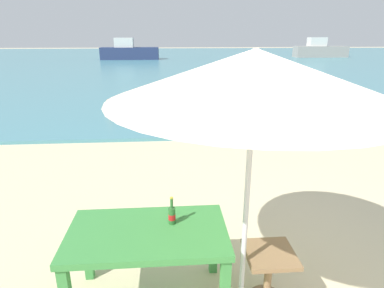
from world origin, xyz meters
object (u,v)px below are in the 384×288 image
object	(u,v)px
picnic_table_green	(148,241)
side_table_wood	(269,269)
swimmer_person	(110,107)
boat_tanker	(129,52)
beer_bottle_amber	(172,214)
patio_umbrella	(254,75)
boat_cargo_ship	(320,50)

from	to	relation	value
picnic_table_green	side_table_wood	world-z (taller)	picnic_table_green
side_table_wood	swimmer_person	size ratio (longest dim) A/B	1.32
picnic_table_green	swimmer_person	bearing A→B (deg)	102.09
side_table_wood	boat_tanker	distance (m)	29.98
beer_bottle_amber	side_table_wood	bearing A→B (deg)	-12.24
patio_umbrella	side_table_wood	distance (m)	1.79
picnic_table_green	swimmer_person	xyz separation A→B (m)	(-1.61, 7.54, -0.41)
patio_umbrella	boat_tanker	xyz separation A→B (m)	(-4.20, 29.75, -1.33)
beer_bottle_amber	side_table_wood	size ratio (longest dim) A/B	0.49
swimmer_person	boat_tanker	distance (m)	22.09
boat_tanker	beer_bottle_amber	bearing A→B (deg)	-83.02
side_table_wood	boat_cargo_ship	size ratio (longest dim) A/B	0.10
patio_umbrella	boat_tanker	distance (m)	30.07
beer_bottle_amber	swimmer_person	distance (m)	7.68
picnic_table_green	boat_tanker	xyz separation A→B (m)	(-3.39, 29.55, 0.14)
picnic_table_green	patio_umbrella	world-z (taller)	patio_umbrella
patio_umbrella	boat_cargo_ship	distance (m)	35.11
picnic_table_green	patio_umbrella	distance (m)	1.69
beer_bottle_amber	patio_umbrella	size ratio (longest dim) A/B	0.12
picnic_table_green	side_table_wood	bearing A→B (deg)	-4.80
side_table_wood	swimmer_person	distance (m)	8.09
picnic_table_green	boat_tanker	bearing A→B (deg)	96.54
beer_bottle_amber	boat_tanker	size ratio (longest dim) A/B	0.05
side_table_wood	boat_tanker	bearing A→B (deg)	98.59
beer_bottle_amber	picnic_table_green	bearing A→B (deg)	-155.86
picnic_table_green	beer_bottle_amber	world-z (taller)	beer_bottle_amber
beer_bottle_amber	boat_tanker	bearing A→B (deg)	96.98
boat_cargo_ship	side_table_wood	bearing A→B (deg)	-115.66
picnic_table_green	boat_cargo_ship	bearing A→B (deg)	62.69
beer_bottle_amber	boat_tanker	world-z (taller)	boat_tanker
picnic_table_green	beer_bottle_amber	bearing A→B (deg)	24.14
picnic_table_green	boat_tanker	world-z (taller)	boat_tanker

